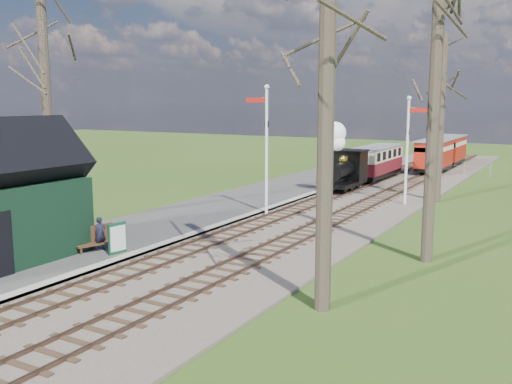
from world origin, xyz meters
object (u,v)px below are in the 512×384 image
(semaphore_far, at_px, (409,142))
(coach, at_px, (376,161))
(bench, at_px, (95,239))
(red_carriage_b, at_px, (449,150))
(locomotive, at_px, (344,162))
(red_carriage_a, at_px, (434,155))
(semaphore_near, at_px, (265,141))
(sign_board, at_px, (117,238))
(person, at_px, (101,234))

(semaphore_far, distance_m, coach, 9.61)
(bench, bearing_deg, red_carriage_b, 81.28)
(locomotive, bearing_deg, red_carriage_b, 81.38)
(red_carriage_a, height_order, bench, red_carriage_a)
(semaphore_near, distance_m, locomotive, 8.49)
(semaphore_far, xyz_separation_m, red_carriage_b, (-1.77, 19.50, -1.92))
(red_carriage_b, bearing_deg, coach, -103.10)
(red_carriage_b, xyz_separation_m, bench, (-5.31, -34.60, -0.82))
(sign_board, bearing_deg, semaphore_far, 68.21)
(coach, distance_m, person, 23.50)
(locomotive, distance_m, person, 17.51)
(red_carriage_a, bearing_deg, person, -99.93)
(coach, bearing_deg, locomotive, -90.11)
(semaphore_far, height_order, red_carriage_b, semaphore_far)
(semaphore_near, bearing_deg, person, -100.74)
(semaphore_near, xyz_separation_m, semaphore_far, (5.14, 6.00, -0.27))
(locomotive, bearing_deg, coach, 89.89)
(semaphore_far, xyz_separation_m, coach, (-4.37, 8.33, -1.95))
(bench, relative_size, person, 1.33)
(coach, height_order, bench, coach)
(locomotive, height_order, person, locomotive)
(semaphore_far, bearing_deg, coach, 117.69)
(semaphore_near, height_order, coach, semaphore_near)
(semaphore_near, bearing_deg, sign_board, -95.54)
(sign_board, height_order, bench, sign_board)
(coach, distance_m, red_carriage_a, 6.24)
(locomotive, height_order, red_carriage_a, locomotive)
(semaphore_far, bearing_deg, locomotive, 152.58)
(red_carriage_b, relative_size, person, 4.04)
(semaphore_far, xyz_separation_m, locomotive, (-4.39, 2.28, -1.45))
(coach, bearing_deg, red_carriage_b, 76.90)
(coach, xyz_separation_m, bench, (-2.71, -23.43, -0.79))
(sign_board, relative_size, person, 0.91)
(semaphore_near, height_order, locomotive, semaphore_near)
(red_carriage_b, distance_m, sign_board, 34.83)
(red_carriage_b, bearing_deg, semaphore_far, -84.80)
(red_carriage_a, bearing_deg, red_carriage_b, 90.00)
(locomotive, distance_m, bench, 17.63)
(semaphore_far, xyz_separation_m, bench, (-7.08, -15.10, -2.74))
(semaphore_far, distance_m, red_carriage_a, 14.24)
(coach, bearing_deg, person, -96.06)
(coach, distance_m, red_carriage_b, 11.47)
(sign_board, xyz_separation_m, person, (-0.83, 0.04, 0.06))
(red_carriage_b, bearing_deg, person, -98.37)
(semaphore_near, xyz_separation_m, bench, (-1.94, -9.10, -3.01))
(semaphore_far, bearing_deg, sign_board, -111.79)
(locomotive, bearing_deg, sign_board, -95.39)
(red_carriage_b, xyz_separation_m, person, (-5.08, -34.53, -0.63))
(sign_board, bearing_deg, bench, -178.09)
(red_carriage_a, bearing_deg, semaphore_far, -82.78)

